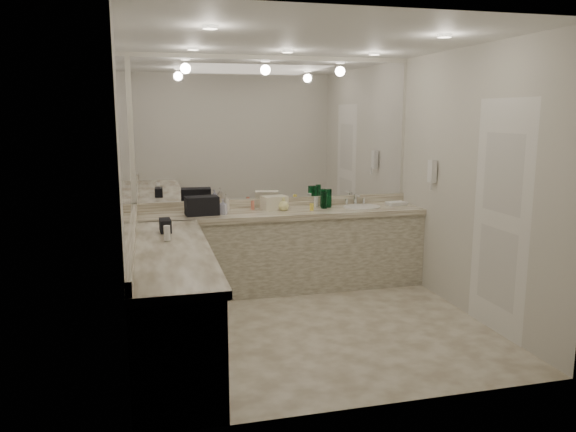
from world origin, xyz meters
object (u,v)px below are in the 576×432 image
object	(u,v)px
soap_bottle_c	(284,204)
wall_phone	(432,171)
soap_bottle_a	(226,203)
soap_bottle_b	(223,207)
hand_towel	(396,203)
black_toiletry_bag	(202,206)
sink	(362,207)
cream_cosmetic_case	(274,203)

from	to	relation	value
soap_bottle_c	wall_phone	bearing A→B (deg)	-18.05
soap_bottle_a	soap_bottle_b	xyz separation A→B (m)	(-0.05, -0.14, -0.02)
hand_towel	soap_bottle_c	size ratio (longest dim) A/B	1.47
soap_bottle_a	black_toiletry_bag	bearing A→B (deg)	-159.24
black_toiletry_bag	hand_towel	distance (m)	2.29
sink	cream_cosmetic_case	distance (m)	1.02
sink	soap_bottle_a	distance (m)	1.57
sink	black_toiletry_bag	bearing A→B (deg)	-178.50
hand_towel	soap_bottle_b	world-z (taller)	soap_bottle_b
soap_bottle_a	soap_bottle_b	size ratio (longest dim) A/B	1.22
cream_cosmetic_case	soap_bottle_b	world-z (taller)	soap_bottle_b
wall_phone	soap_bottle_c	xyz separation A→B (m)	(-1.53, 0.50, -0.37)
cream_cosmetic_case	soap_bottle_a	bearing A→B (deg)	170.00
black_toiletry_bag	soap_bottle_a	distance (m)	0.29
hand_towel	soap_bottle_b	bearing A→B (deg)	-176.80
soap_bottle_a	sink	bearing A→B (deg)	-2.03
cream_cosmetic_case	soap_bottle_c	world-z (taller)	cream_cosmetic_case
wall_phone	soap_bottle_b	size ratio (longest dim) A/B	1.41
soap_bottle_a	soap_bottle_b	distance (m)	0.15
wall_phone	cream_cosmetic_case	bearing A→B (deg)	160.15
cream_cosmetic_case	hand_towel	size ratio (longest dim) A/B	1.24
sink	soap_bottle_b	world-z (taller)	soap_bottle_b
sink	wall_phone	bearing A→B (deg)	-39.57
cream_cosmetic_case	wall_phone	bearing A→B (deg)	-32.97
sink	cream_cosmetic_case	xyz separation A→B (m)	(-1.02, 0.09, 0.08)
black_toiletry_bag	soap_bottle_a	xyz separation A→B (m)	(0.27, 0.10, 0.01)
sink	soap_bottle_b	distance (m)	1.62
cream_cosmetic_case	soap_bottle_b	size ratio (longest dim) A/B	1.62
soap_bottle_c	cream_cosmetic_case	bearing A→B (deg)	135.69
wall_phone	soap_bottle_c	world-z (taller)	wall_phone
soap_bottle_c	black_toiletry_bag	bearing A→B (deg)	-176.96
soap_bottle_b	sink	bearing A→B (deg)	2.83
soap_bottle_a	wall_phone	bearing A→B (deg)	-14.36
sink	hand_towel	size ratio (longest dim) A/B	1.98
sink	wall_phone	xyz separation A→B (m)	(0.61, -0.50, 0.46)
soap_bottle_a	hand_towel	bearing A→B (deg)	-0.57
wall_phone	black_toiletry_bag	world-z (taller)	wall_phone
sink	soap_bottle_c	xyz separation A→B (m)	(-0.93, 0.00, 0.08)
black_toiletry_bag	wall_phone	bearing A→B (deg)	-10.47
wall_phone	soap_bottle_b	distance (m)	2.29
black_toiletry_bag	soap_bottle_a	size ratio (longest dim) A/B	1.65
cream_cosmetic_case	black_toiletry_bag	bearing A→B (deg)	176.11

